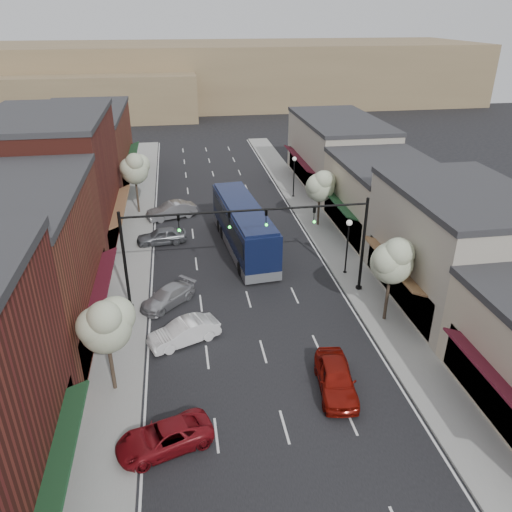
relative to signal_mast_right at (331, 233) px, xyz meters
name	(u,v)px	position (x,y,z in m)	size (l,w,h in m)	color
ground	(269,373)	(-5.62, -8.00, -4.62)	(160.00, 160.00, 0.00)	black
sidewalk_left	(134,244)	(-14.02, 10.50, -4.55)	(2.80, 73.00, 0.15)	gray
sidewalk_right	(323,231)	(2.78, 10.50, -4.55)	(2.80, 73.00, 0.15)	gray
curb_left	(150,243)	(-12.62, 10.50, -4.55)	(0.25, 73.00, 0.17)	gray
curb_right	(308,232)	(1.38, 10.50, -4.55)	(0.25, 73.00, 0.17)	gray
bldg_left_midnear	(10,268)	(-19.85, -2.00, 0.03)	(10.14, 14.10, 9.40)	brown
bldg_left_midfar	(55,182)	(-19.86, 12.00, 0.78)	(10.14, 14.10, 10.90)	maroon
bldg_left_far	(86,149)	(-19.84, 28.00, -0.46)	(10.14, 18.10, 8.40)	brown
bldg_right_midnear	(456,247)	(8.10, -2.00, -0.72)	(9.14, 12.10, 7.90)	#A09989
bldg_right_midfar	(385,198)	(8.08, 10.00, -1.46)	(9.14, 12.10, 6.40)	#B4A68F
bldg_right_far	(337,152)	(8.09, 24.00, -0.96)	(9.14, 16.10, 7.40)	#A09989
hill_far	(191,74)	(-5.62, 82.00, 1.38)	(120.00, 30.00, 12.00)	#7A6647
hill_near	(58,95)	(-30.62, 70.00, -0.62)	(50.00, 20.00, 8.00)	#7A6647
signal_mast_right	(331,233)	(0.00, 0.00, 0.00)	(8.22, 0.46, 7.00)	black
signal_mast_left	(161,245)	(-11.24, 0.00, 0.00)	(8.22, 0.46, 7.00)	black
tree_right_near	(393,259)	(2.73, -4.05, -0.17)	(2.85, 2.65, 5.95)	#47382B
tree_right_far	(321,185)	(2.73, 11.95, -0.63)	(2.85, 2.65, 5.43)	#47382B
tree_left_near	(106,324)	(-13.87, -8.05, -0.40)	(2.85, 2.65, 5.69)	#47382B
tree_left_far	(135,168)	(-13.87, 17.95, -0.02)	(2.85, 2.65, 6.13)	#47382B
lamp_post_near	(348,238)	(2.18, 2.50, -1.62)	(0.44, 0.44, 4.44)	black
lamp_post_far	(294,170)	(2.18, 20.00, -1.62)	(0.44, 0.44, 4.44)	black
coach_bus	(243,227)	(-4.82, 8.15, -2.59)	(3.97, 13.01, 3.91)	#0E1638
red_hatchback	(336,378)	(-2.43, -9.85, -3.83)	(1.86, 4.63, 1.58)	maroon
parked_car_a	(164,437)	(-11.30, -12.34, -4.01)	(2.03, 4.40, 1.22)	maroon
parked_car_b	(184,332)	(-10.16, -4.30, -3.91)	(1.50, 4.32, 1.42)	white
parked_car_c	(168,297)	(-11.12, 0.20, -4.01)	(1.73, 4.25, 1.23)	#A2A3A8
parked_car_d	(162,236)	(-11.62, 10.31, -3.91)	(1.69, 4.19, 1.43)	#5B5E63
parked_car_e	(172,211)	(-10.72, 16.11, -3.84)	(1.65, 4.72, 1.55)	#929397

